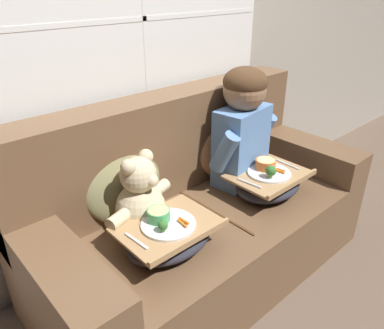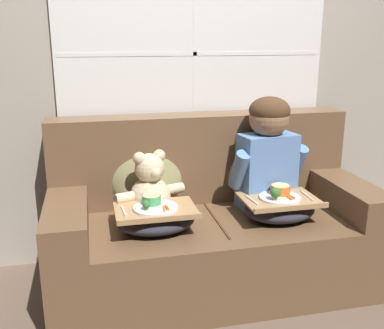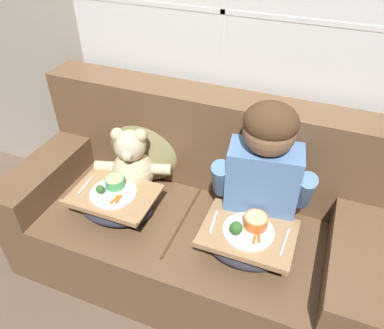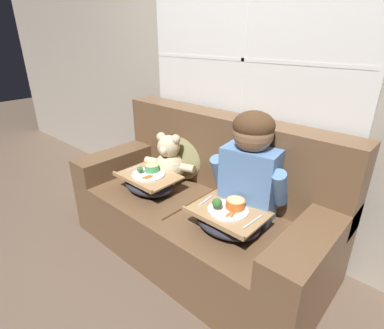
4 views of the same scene
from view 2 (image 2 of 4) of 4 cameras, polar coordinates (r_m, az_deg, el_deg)
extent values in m
plane|color=brown|center=(2.83, 2.63, -14.79)|extent=(14.00, 14.00, 0.00)
cube|color=#A89E8E|center=(2.95, 0.14, 13.07)|extent=(8.00, 0.05, 2.60)
cube|color=white|center=(2.91, 0.33, 13.88)|extent=(1.72, 0.02, 1.20)
cube|color=black|center=(2.92, 0.31, 13.89)|extent=(1.67, 0.01, 1.15)
cube|color=white|center=(2.91, 0.35, 13.88)|extent=(0.02, 0.02, 1.15)
cube|color=white|center=(2.91, 0.35, 13.88)|extent=(1.67, 0.02, 0.02)
cube|color=brown|center=(2.73, 2.68, -10.85)|extent=(1.86, 0.86, 0.44)
cube|color=brown|center=(2.85, 1.08, 0.93)|extent=(1.86, 0.22, 0.55)
cube|color=brown|center=(2.52, -15.60, -6.14)|extent=(0.22, 0.86, 0.18)
cube|color=brown|center=(2.93, 18.48, -3.31)|extent=(0.22, 0.86, 0.18)
cube|color=#513219|center=(2.62, 2.86, -6.72)|extent=(0.01, 0.60, 0.01)
ellipsoid|color=#B2754C|center=(2.89, 8.33, -0.43)|extent=(0.43, 0.21, 0.45)
ellipsoid|color=#898456|center=(2.72, -5.78, -1.37)|extent=(0.45, 0.21, 0.46)
cube|color=#5B84BC|center=(2.75, 9.46, -0.84)|extent=(0.36, 0.23, 0.45)
sphere|color=#936B4C|center=(2.68, 9.78, 5.89)|extent=(0.24, 0.24, 0.24)
ellipsoid|color=#4C331E|center=(2.67, 9.82, 6.76)|extent=(0.24, 0.24, 0.17)
cylinder|color=#5B84BC|center=(2.64, 6.05, -0.69)|extent=(0.11, 0.19, 0.25)
cylinder|color=#5B84BC|center=(2.83, 13.08, 0.15)|extent=(0.11, 0.19, 0.25)
sphere|color=beige|center=(2.61, -5.31, -4.14)|extent=(0.24, 0.24, 0.24)
sphere|color=beige|center=(2.56, -5.41, -0.48)|extent=(0.17, 0.17, 0.17)
sphere|color=beige|center=(2.51, -6.72, 0.79)|extent=(0.07, 0.07, 0.07)
sphere|color=beige|center=(2.56, -4.20, 1.15)|extent=(0.07, 0.07, 0.07)
sphere|color=beige|center=(2.49, -4.68, -1.09)|extent=(0.06, 0.06, 0.06)
sphere|color=black|center=(2.48, -4.51, -1.09)|extent=(0.02, 0.02, 0.02)
cylinder|color=beige|center=(2.55, -8.43, -4.19)|extent=(0.13, 0.09, 0.06)
cylinder|color=beige|center=(2.66, -2.35, -3.11)|extent=(0.13, 0.09, 0.06)
cylinder|color=beige|center=(2.52, -5.22, -7.03)|extent=(0.09, 0.12, 0.06)
cylinder|color=beige|center=(2.56, -3.04, -6.58)|extent=(0.09, 0.12, 0.06)
ellipsoid|color=#2D2D38|center=(2.63, 11.02, -5.68)|extent=(0.41, 0.31, 0.11)
cube|color=tan|center=(2.60, 11.10, -4.39)|extent=(0.43, 0.33, 0.01)
cube|color=tan|center=(2.47, 12.56, -5.28)|extent=(0.43, 0.02, 0.02)
cylinder|color=silver|center=(2.60, 11.11, -4.14)|extent=(0.24, 0.24, 0.01)
cylinder|color=orange|center=(2.63, 11.16, -3.14)|extent=(0.11, 0.11, 0.05)
cylinder|color=#E5D189|center=(2.63, 11.19, -2.69)|extent=(0.10, 0.10, 0.01)
sphere|color=#38702D|center=(2.53, 10.54, -3.56)|extent=(0.06, 0.06, 0.06)
cylinder|color=#7A9E56|center=(2.54, 10.51, -4.21)|extent=(0.02, 0.02, 0.03)
cylinder|color=orange|center=(2.57, 12.30, -4.13)|extent=(0.02, 0.05, 0.01)
cylinder|color=orange|center=(2.59, 12.57, -4.02)|extent=(0.02, 0.05, 0.01)
cube|color=silver|center=(2.54, 7.64, -4.51)|extent=(0.03, 0.14, 0.01)
cube|color=silver|center=(2.67, 14.40, -3.85)|extent=(0.02, 0.17, 0.01)
ellipsoid|color=#2D2D38|center=(2.44, -4.59, -7.15)|extent=(0.42, 0.31, 0.11)
cube|color=tan|center=(2.41, -4.63, -5.77)|extent=(0.43, 0.32, 0.01)
cube|color=tan|center=(2.27, -4.06, -6.82)|extent=(0.43, 0.02, 0.02)
cylinder|color=silver|center=(2.41, -4.63, -5.50)|extent=(0.24, 0.24, 0.01)
cylinder|color=#4CAD60|center=(2.44, -5.16, -4.45)|extent=(0.10, 0.10, 0.05)
cylinder|color=#E5D189|center=(2.43, -5.17, -3.99)|extent=(0.09, 0.09, 0.01)
sphere|color=#38702D|center=(2.36, -5.82, -5.06)|extent=(0.04, 0.04, 0.04)
cylinder|color=#7A9E56|center=(2.37, -5.80, -5.57)|extent=(0.02, 0.02, 0.02)
cylinder|color=orange|center=(2.37, -3.55, -5.59)|extent=(0.02, 0.07, 0.01)
cylinder|color=orange|center=(2.38, -3.16, -5.47)|extent=(0.01, 0.06, 0.01)
cube|color=silver|center=(2.39, -8.65, -5.83)|extent=(0.02, 0.14, 0.01)
camera|label=1|loc=(1.27, -38.38, 16.51)|focal=35.00mm
camera|label=3|loc=(1.65, 40.03, 26.96)|focal=35.00mm
camera|label=4|loc=(2.11, 50.70, 12.05)|focal=28.00mm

